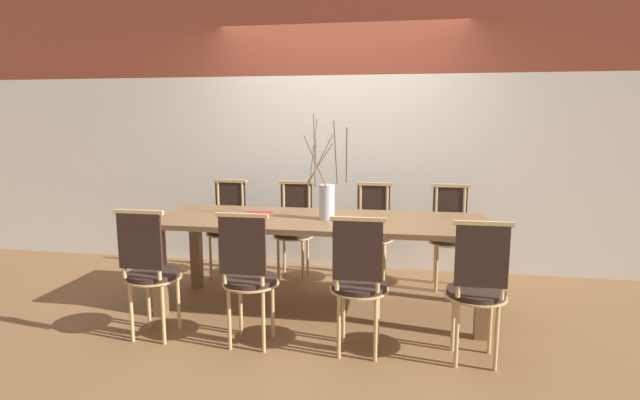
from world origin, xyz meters
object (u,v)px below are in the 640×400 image
object	(u,v)px
dining_table	(320,230)
book_stack	(258,214)
chair_near_center	(359,279)
chair_far_center	(372,229)
vase_centerpiece	(327,199)

from	to	relation	value
dining_table	book_stack	xyz separation A→B (m)	(-0.53, 0.06, 0.10)
chair_near_center	chair_far_center	size ratio (longest dim) A/B	1.00
vase_centerpiece	book_stack	size ratio (longest dim) A/B	3.70
chair_far_center	chair_near_center	bearing A→B (deg)	90.40
dining_table	book_stack	size ratio (longest dim) A/B	11.79
chair_near_center	chair_far_center	world-z (taller)	same
vase_centerpiece	book_stack	distance (m)	0.62
chair_near_center	chair_far_center	distance (m)	1.51
dining_table	book_stack	world-z (taller)	book_stack
chair_far_center	book_stack	bearing A→B (deg)	37.51
chair_far_center	book_stack	xyz separation A→B (m)	(-0.91, -0.70, 0.25)
chair_near_center	vase_centerpiece	world-z (taller)	vase_centerpiece
chair_far_center	book_stack	distance (m)	1.17
chair_far_center	vase_centerpiece	bearing A→B (deg)	67.76
book_stack	dining_table	bearing A→B (deg)	-6.29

